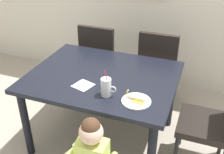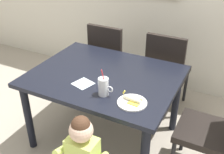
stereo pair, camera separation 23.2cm
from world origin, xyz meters
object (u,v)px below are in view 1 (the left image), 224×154
at_px(dining_table, 103,84).
at_px(toddler_standing, 92,154).
at_px(dining_chair_right, 158,66).
at_px(dining_chair_left, 100,57).
at_px(paper_napkin, 83,85).
at_px(snack_plate, 136,101).
at_px(dining_chair_far, 217,118).
at_px(peeled_banana, 136,97).
at_px(milk_cup, 106,88).

relative_size(dining_table, toddler_standing, 1.59).
xyz_separation_m(dining_table, dining_chair_right, (0.37, 0.76, -0.11)).
height_order(dining_chair_left, paper_napkin, dining_chair_left).
distance_m(dining_chair_right, paper_napkin, 1.11).
bearing_deg(paper_napkin, snack_plate, -8.54).
bearing_deg(paper_napkin, dining_chair_far, 11.12).
bearing_deg(dining_chair_far, dining_chair_right, -139.53).
xyz_separation_m(dining_chair_left, snack_plate, (0.73, -1.03, 0.21)).
bearing_deg(paper_napkin, dining_chair_right, 65.35).
bearing_deg(toddler_standing, peeled_banana, 66.58).
height_order(dining_chair_far, snack_plate, dining_chair_far).
bearing_deg(dining_chair_far, milk_cup, -71.84).
xyz_separation_m(dining_chair_far, milk_cup, (-0.87, -0.29, 0.27)).
distance_m(dining_chair_far, toddler_standing, 1.08).
height_order(dining_table, dining_chair_left, dining_chair_left).
xyz_separation_m(dining_chair_left, toddler_standing, (0.54, -1.45, -0.02)).
height_order(milk_cup, snack_plate, milk_cup).
bearing_deg(dining_chair_right, dining_chair_left, 2.91).
height_order(dining_table, paper_napkin, paper_napkin).
bearing_deg(dining_table, milk_cup, -62.62).
distance_m(dining_table, dining_chair_left, 0.80).
relative_size(dining_chair_far, peeled_banana, 5.51).
relative_size(milk_cup, peeled_banana, 1.43).
xyz_separation_m(milk_cup, paper_napkin, (-0.24, 0.07, -0.06)).
bearing_deg(dining_chair_left, dining_chair_right, -177.09).
distance_m(dining_table, milk_cup, 0.37).
bearing_deg(peeled_banana, milk_cup, -178.46).
bearing_deg(dining_chair_far, peeled_banana, -65.89).
bearing_deg(snack_plate, dining_chair_far, 25.21).
distance_m(dining_chair_right, dining_chair_far, 1.01).
bearing_deg(dining_chair_far, paper_napkin, -78.88).
distance_m(dining_table, snack_plate, 0.52).
height_order(dining_table, peeled_banana, peeled_banana).
relative_size(toddler_standing, snack_plate, 3.64).
xyz_separation_m(dining_chair_right, dining_chair_far, (0.66, -0.77, 0.00)).
bearing_deg(dining_chair_left, dining_table, 114.40).
relative_size(dining_table, snack_plate, 5.78).
xyz_separation_m(dining_table, toddler_standing, (0.21, -0.73, -0.13)).
height_order(dining_chair_far, peeled_banana, dining_chair_far).
height_order(snack_plate, peeled_banana, peeled_banana).
height_order(dining_table, snack_plate, snack_plate).
bearing_deg(snack_plate, dining_table, 143.22).
relative_size(dining_table, dining_chair_right, 1.38).
xyz_separation_m(dining_chair_left, dining_chair_far, (1.35, -0.73, 0.00)).
relative_size(dining_chair_right, dining_chair_far, 1.00).
xyz_separation_m(dining_chair_far, toddler_standing, (-0.81, -0.72, -0.02)).
bearing_deg(milk_cup, toddler_standing, -82.31).
distance_m(dining_table, toddler_standing, 0.77).
xyz_separation_m(dining_chair_right, paper_napkin, (-0.45, -0.99, 0.21)).
bearing_deg(snack_plate, peeled_banana, 108.35).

